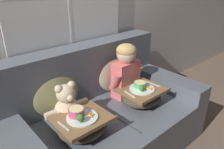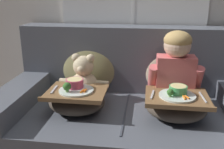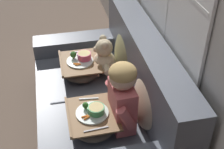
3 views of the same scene
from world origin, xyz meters
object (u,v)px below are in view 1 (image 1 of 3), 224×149
at_px(throw_pillow_behind_child, 113,71).
at_px(lap_tray_child, 141,96).
at_px(throw_pillow_behind_teddy, 55,91).
at_px(couch, 103,117).
at_px(child_figure, 126,68).
at_px(lap_tray_teddy, 83,125).
at_px(teddy_bear, 67,106).

relative_size(throw_pillow_behind_child, lap_tray_child, 1.12).
relative_size(throw_pillow_behind_child, throw_pillow_behind_teddy, 0.98).
xyz_separation_m(couch, lap_tray_child, (0.33, -0.17, 0.18)).
bearing_deg(lap_tray_child, child_figure, 89.99).
bearing_deg(couch, lap_tray_teddy, -152.71).
height_order(lap_tray_child, lap_tray_teddy, lap_tray_teddy).
xyz_separation_m(couch, throw_pillow_behind_child, (0.33, 0.23, 0.31)).
bearing_deg(child_figure, throw_pillow_behind_child, 90.01).
xyz_separation_m(throw_pillow_behind_child, lap_tray_teddy, (-0.67, -0.40, -0.12)).
xyz_separation_m(throw_pillow_behind_child, lap_tray_child, (-0.00, -0.40, -0.13)).
distance_m(throw_pillow_behind_child, lap_tray_child, 0.42).
bearing_deg(lap_tray_child, couch, 152.52).
distance_m(throw_pillow_behind_teddy, child_figure, 0.70).
bearing_deg(throw_pillow_behind_child, lap_tray_teddy, -149.24).
height_order(teddy_bear, lap_tray_teddy, teddy_bear).
distance_m(child_figure, lap_tray_teddy, 0.73).
bearing_deg(throw_pillow_behind_teddy, lap_tray_teddy, -90.20).
distance_m(couch, child_figure, 0.52).
height_order(couch, lap_tray_teddy, couch).
relative_size(throw_pillow_behind_teddy, child_figure, 0.86).
distance_m(teddy_bear, lap_tray_teddy, 0.22).
xyz_separation_m(couch, lap_tray_teddy, (-0.34, -0.17, 0.18)).
relative_size(throw_pillow_behind_child, teddy_bear, 1.19).
bearing_deg(lap_tray_teddy, child_figure, 17.76).
xyz_separation_m(teddy_bear, lap_tray_teddy, (-0.00, -0.21, -0.07)).
bearing_deg(teddy_bear, couch, -6.38).
height_order(throw_pillow_behind_teddy, teddy_bear, throw_pillow_behind_teddy).
bearing_deg(throw_pillow_behind_teddy, child_figure, -15.40).
bearing_deg(teddy_bear, lap_tray_child, -17.53).
xyz_separation_m(throw_pillow_behind_child, teddy_bear, (-0.67, -0.19, -0.06)).
bearing_deg(child_figure, teddy_bear, -179.66).
bearing_deg(lap_tray_child, lap_tray_teddy, 179.95).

